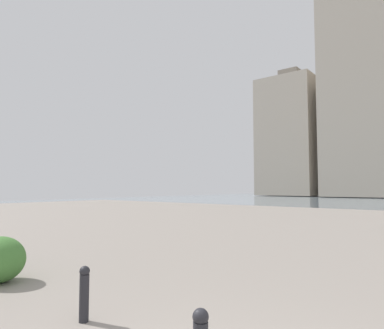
# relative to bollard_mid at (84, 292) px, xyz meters

# --- Properties ---
(building_slab) EXTENTS (17.96, 12.51, 36.05)m
(building_slab) POSITION_rel_bollard_mid_xyz_m (7.33, -63.73, 17.66)
(building_slab) COLOR #9E9384
(building_slab) RESTS_ON ground
(building_annex) EXTENTS (11.33, 12.84, 26.13)m
(building_annex) POSITION_rel_bollard_mid_xyz_m (24.16, -65.78, 11.67)
(building_annex) COLOR #9E9384
(building_annex) RESTS_ON ground
(bollard_mid) EXTENTS (0.13, 0.13, 0.69)m
(bollard_mid) POSITION_rel_bollard_mid_xyz_m (0.00, 0.00, 0.00)
(bollard_mid) COLOR #232328
(bollard_mid) RESTS_ON ground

